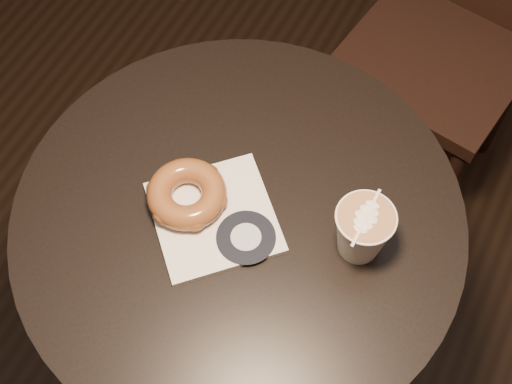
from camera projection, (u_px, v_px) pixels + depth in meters
cafe_table at (241, 266)px, 1.26m from camera, size 0.70×0.70×0.75m
chair at (467, 1)px, 1.58m from camera, size 0.44×0.44×0.98m
pastry_bag at (214, 217)px, 1.08m from camera, size 0.25×0.25×0.01m
doughnut at (187, 194)px, 1.08m from camera, size 0.12×0.12×0.04m
latte_cup at (362, 232)px, 1.02m from camera, size 0.09×0.09×0.10m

